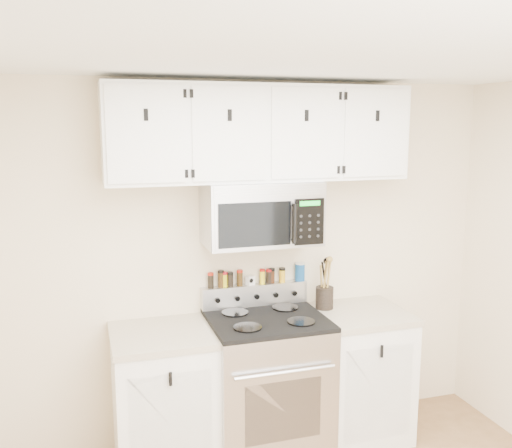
{
  "coord_description": "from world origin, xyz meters",
  "views": [
    {
      "loc": [
        -1.13,
        -1.98,
        2.21
      ],
      "look_at": [
        -0.07,
        1.45,
        1.58
      ],
      "focal_mm": 40.0,
      "sensor_mm": 36.0,
      "label": 1
    }
  ],
  "objects": [
    {
      "name": "spice_jar_1",
      "position": [
        -0.24,
        1.71,
        1.16
      ],
      "size": [
        0.04,
        0.04,
        0.12
      ],
      "color": "#412B0F",
      "rests_on": "range"
    },
    {
      "name": "salt_canister",
      "position": [
        0.34,
        1.71,
        1.17
      ],
      "size": [
        0.07,
        0.07,
        0.13
      ],
      "color": "#144B8C",
      "rests_on": "range"
    },
    {
      "name": "ceiling",
      "position": [
        0.0,
        0.0,
        2.5
      ],
      "size": [
        3.5,
        3.5,
        0.01
      ],
      "primitive_type": "cube",
      "color": "white",
      "rests_on": "back_wall"
    },
    {
      "name": "spice_jar_0",
      "position": [
        -0.31,
        1.71,
        1.15
      ],
      "size": [
        0.04,
        0.04,
        0.11
      ],
      "color": "black",
      "rests_on": "range"
    },
    {
      "name": "spice_jar_4",
      "position": [
        -0.11,
        1.71,
        1.16
      ],
      "size": [
        0.04,
        0.04,
        0.11
      ],
      "color": "#3B270E",
      "rests_on": "range"
    },
    {
      "name": "upper_cabinets",
      "position": [
        -0.0,
        1.58,
        2.15
      ],
      "size": [
        2.0,
        0.35,
        0.62
      ],
      "color": "white",
      "rests_on": "back_wall"
    },
    {
      "name": "back_wall",
      "position": [
        0.0,
        1.75,
        1.25
      ],
      "size": [
        3.5,
        0.01,
        2.5
      ],
      "primitive_type": "cube",
      "color": "beige",
      "rests_on": "floor"
    },
    {
      "name": "utensil_crock",
      "position": [
        0.48,
        1.58,
        1.01
      ],
      "size": [
        0.12,
        0.12,
        0.36
      ],
      "color": "black",
      "rests_on": "base_cabinet_right"
    },
    {
      "name": "spice_jar_6",
      "position": [
        0.11,
        1.71,
        1.15
      ],
      "size": [
        0.05,
        0.05,
        0.1
      ],
      "color": "black",
      "rests_on": "range"
    },
    {
      "name": "range",
      "position": [
        0.0,
        1.43,
        0.49
      ],
      "size": [
        0.76,
        0.65,
        1.1
      ],
      "color": "#B7B7BA",
      "rests_on": "floor"
    },
    {
      "name": "spice_jar_2",
      "position": [
        -0.22,
        1.71,
        1.15
      ],
      "size": [
        0.04,
        0.04,
        0.11
      ],
      "color": "gold",
      "rests_on": "range"
    },
    {
      "name": "spice_jar_7",
      "position": [
        0.13,
        1.71,
        1.15
      ],
      "size": [
        0.04,
        0.04,
        0.1
      ],
      "color": "#391D0D",
      "rests_on": "range"
    },
    {
      "name": "microwave",
      "position": [
        0.0,
        1.55,
        1.63
      ],
      "size": [
        0.76,
        0.44,
        0.42
      ],
      "color": "#9E9EA3",
      "rests_on": "back_wall"
    },
    {
      "name": "base_cabinet_right",
      "position": [
        0.69,
        1.45,
        0.46
      ],
      "size": [
        0.64,
        0.62,
        0.92
      ],
      "color": "white",
      "rests_on": "floor"
    },
    {
      "name": "kitchen_timer",
      "position": [
        -0.03,
        1.71,
        1.13
      ],
      "size": [
        0.07,
        0.06,
        0.06
      ],
      "primitive_type": "cube",
      "rotation": [
        0.0,
        0.0,
        0.42
      ],
      "color": "white",
      "rests_on": "range"
    },
    {
      "name": "spice_jar_5",
      "position": [
        0.06,
        1.71,
        1.15
      ],
      "size": [
        0.04,
        0.04,
        0.11
      ],
      "color": "yellow",
      "rests_on": "range"
    },
    {
      "name": "spice_jar_8",
      "position": [
        0.21,
        1.71,
        1.15
      ],
      "size": [
        0.04,
        0.04,
        0.1
      ],
      "color": "yellow",
      "rests_on": "range"
    },
    {
      "name": "spice_jar_3",
      "position": [
        -0.18,
        1.71,
        1.15
      ],
      "size": [
        0.05,
        0.05,
        0.1
      ],
      "color": "black",
      "rests_on": "range"
    },
    {
      "name": "base_cabinet_left",
      "position": [
        -0.69,
        1.45,
        0.46
      ],
      "size": [
        0.64,
        0.62,
        0.92
      ],
      "color": "white",
      "rests_on": "floor"
    }
  ]
}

